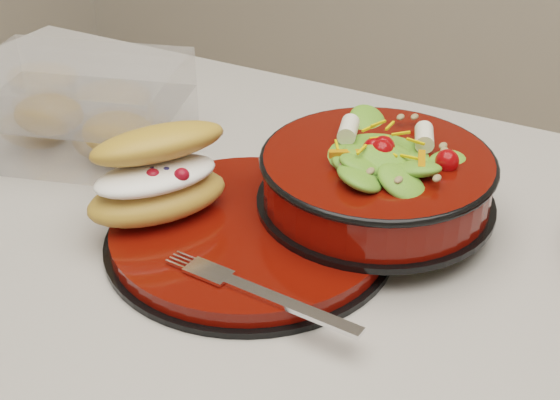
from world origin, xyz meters
The scene contains 5 objects.
dinner_plate centered at (-0.05, 0.01, 0.91)m, with size 0.26×0.26×0.02m.
salad_bowl centered at (0.04, 0.10, 0.95)m, with size 0.22×0.22×0.09m.
croissant centered at (-0.13, -0.01, 0.96)m, with size 0.13×0.16×0.08m.
fork centered at (0.01, -0.07, 0.92)m, with size 0.16×0.03×0.00m.
pastry_box centered at (-0.30, 0.09, 0.95)m, with size 0.25×0.21×0.09m.
Camera 1 is at (0.25, -0.48, 1.30)m, focal length 50.00 mm.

